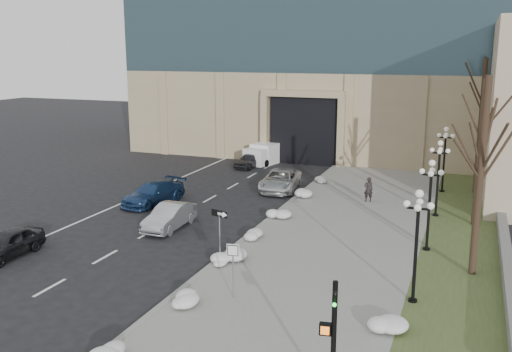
{
  "coord_description": "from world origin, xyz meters",
  "views": [
    {
      "loc": [
        10.04,
        -16.23,
        10.08
      ],
      "look_at": [
        -0.51,
        11.26,
        3.5
      ],
      "focal_mm": 40.0,
      "sensor_mm": 36.0,
      "label": 1
    }
  ],
  "objects_px": {
    "car_c": "(153,193)",
    "keep_sign": "(233,259)",
    "lamppost_d": "(445,151)",
    "car_a": "(7,244)",
    "car_b": "(170,217)",
    "lamppost_c": "(439,168)",
    "car_e": "(250,160)",
    "lamppost_a": "(417,231)",
    "box_truck": "(269,153)",
    "one_way_sign": "(222,220)",
    "lamppost_b": "(430,193)",
    "pedestrian": "(368,189)",
    "traffic_signal": "(332,346)",
    "car_d": "(280,180)"
  },
  "relations": [
    {
      "from": "lamppost_b",
      "to": "lamppost_d",
      "type": "distance_m",
      "value": 13.0
    },
    {
      "from": "car_a",
      "to": "car_e",
      "type": "height_order",
      "value": "car_a"
    },
    {
      "from": "car_e",
      "to": "keep_sign",
      "type": "height_order",
      "value": "keep_sign"
    },
    {
      "from": "car_a",
      "to": "car_e",
      "type": "relative_size",
      "value": 1.08
    },
    {
      "from": "keep_sign",
      "to": "lamppost_d",
      "type": "relative_size",
      "value": 0.51
    },
    {
      "from": "car_a",
      "to": "traffic_signal",
      "type": "relative_size",
      "value": 1.04
    },
    {
      "from": "lamppost_c",
      "to": "lamppost_a",
      "type": "bearing_deg",
      "value": -90.0
    },
    {
      "from": "traffic_signal",
      "to": "lamppost_a",
      "type": "bearing_deg",
      "value": 70.93
    },
    {
      "from": "car_c",
      "to": "traffic_signal",
      "type": "xyz_separation_m",
      "value": [
        16.26,
        -17.36,
        1.2
      ]
    },
    {
      "from": "lamppost_b",
      "to": "one_way_sign",
      "type": "bearing_deg",
      "value": -149.14
    },
    {
      "from": "traffic_signal",
      "to": "car_e",
      "type": "bearing_deg",
      "value": 107.15
    },
    {
      "from": "car_e",
      "to": "keep_sign",
      "type": "relative_size",
      "value": 1.54
    },
    {
      "from": "car_d",
      "to": "traffic_signal",
      "type": "bearing_deg",
      "value": -74.49
    },
    {
      "from": "car_a",
      "to": "car_b",
      "type": "relative_size",
      "value": 0.94
    },
    {
      "from": "car_b",
      "to": "lamppost_a",
      "type": "distance_m",
      "value": 15.21
    },
    {
      "from": "car_b",
      "to": "lamppost_d",
      "type": "height_order",
      "value": "lamppost_d"
    },
    {
      "from": "box_truck",
      "to": "lamppost_a",
      "type": "height_order",
      "value": "lamppost_a"
    },
    {
      "from": "one_way_sign",
      "to": "keep_sign",
      "type": "height_order",
      "value": "one_way_sign"
    },
    {
      "from": "lamppost_b",
      "to": "lamppost_d",
      "type": "relative_size",
      "value": 1.0
    },
    {
      "from": "traffic_signal",
      "to": "lamppost_d",
      "type": "xyz_separation_m",
      "value": [
        1.48,
        27.35,
        1.15
      ]
    },
    {
      "from": "keep_sign",
      "to": "lamppost_c",
      "type": "xyz_separation_m",
      "value": [
        6.9,
        15.31,
        1.29
      ]
    },
    {
      "from": "keep_sign",
      "to": "lamppost_d",
      "type": "xyz_separation_m",
      "value": [
        6.9,
        21.81,
        1.29
      ]
    },
    {
      "from": "car_d",
      "to": "lamppost_b",
      "type": "height_order",
      "value": "lamppost_b"
    },
    {
      "from": "car_b",
      "to": "car_e",
      "type": "bearing_deg",
      "value": 96.21
    },
    {
      "from": "car_b",
      "to": "keep_sign",
      "type": "relative_size",
      "value": 1.76
    },
    {
      "from": "box_truck",
      "to": "car_e",
      "type": "bearing_deg",
      "value": -93.78
    },
    {
      "from": "car_b",
      "to": "car_d",
      "type": "height_order",
      "value": "car_d"
    },
    {
      "from": "car_b",
      "to": "lamppost_c",
      "type": "distance_m",
      "value": 16.26
    },
    {
      "from": "keep_sign",
      "to": "lamppost_b",
      "type": "bearing_deg",
      "value": 42.69
    },
    {
      "from": "one_way_sign",
      "to": "pedestrian",
      "type": "bearing_deg",
      "value": 88.53
    },
    {
      "from": "car_e",
      "to": "pedestrian",
      "type": "height_order",
      "value": "pedestrian"
    },
    {
      "from": "car_c",
      "to": "keep_sign",
      "type": "distance_m",
      "value": 16.08
    },
    {
      "from": "car_a",
      "to": "lamppost_c",
      "type": "xyz_separation_m",
      "value": [
        19.29,
        14.69,
        2.39
      ]
    },
    {
      "from": "car_d",
      "to": "lamppost_c",
      "type": "height_order",
      "value": "lamppost_c"
    },
    {
      "from": "lamppost_c",
      "to": "lamppost_b",
      "type": "bearing_deg",
      "value": -90.0
    },
    {
      "from": "car_b",
      "to": "lamppost_d",
      "type": "bearing_deg",
      "value": 44.86
    },
    {
      "from": "box_truck",
      "to": "lamppost_a",
      "type": "relative_size",
      "value": 1.26
    },
    {
      "from": "car_b",
      "to": "lamppost_c",
      "type": "relative_size",
      "value": 0.9
    },
    {
      "from": "car_c",
      "to": "traffic_signal",
      "type": "distance_m",
      "value": 23.82
    },
    {
      "from": "keep_sign",
      "to": "traffic_signal",
      "type": "xyz_separation_m",
      "value": [
        5.41,
        -5.54,
        0.14
      ]
    },
    {
      "from": "car_a",
      "to": "car_c",
      "type": "distance_m",
      "value": 11.32
    },
    {
      "from": "car_c",
      "to": "lamppost_c",
      "type": "distance_m",
      "value": 18.23
    },
    {
      "from": "car_d",
      "to": "car_e",
      "type": "relative_size",
      "value": 1.43
    },
    {
      "from": "car_c",
      "to": "lamppost_a",
      "type": "relative_size",
      "value": 1.04
    },
    {
      "from": "car_c",
      "to": "lamppost_d",
      "type": "bearing_deg",
      "value": 40.13
    },
    {
      "from": "car_d",
      "to": "traffic_signal",
      "type": "xyz_separation_m",
      "value": [
        9.58,
        -23.98,
        1.18
      ]
    },
    {
      "from": "car_e",
      "to": "lamppost_a",
      "type": "distance_m",
      "value": 28.17
    },
    {
      "from": "car_b",
      "to": "car_c",
      "type": "bearing_deg",
      "value": 129.92
    },
    {
      "from": "car_d",
      "to": "lamppost_d",
      "type": "bearing_deg",
      "value": 10.62
    },
    {
      "from": "car_e",
      "to": "lamppost_b",
      "type": "distance_m",
      "value": 23.19
    }
  ]
}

